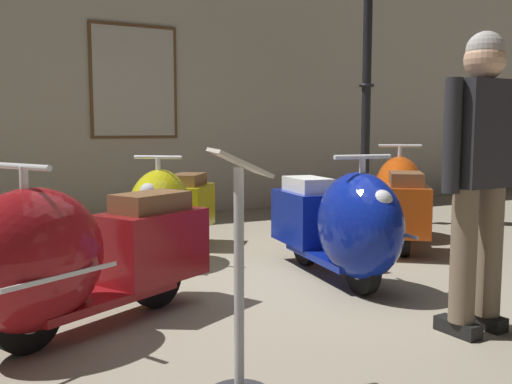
% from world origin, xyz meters
% --- Properties ---
extents(ground_plane, '(60.00, 60.00, 0.00)m').
position_xyz_m(ground_plane, '(0.00, 0.00, 0.00)').
color(ground_plane, gray).
extents(showroom_back_wall, '(18.00, 0.63, 3.68)m').
position_xyz_m(showroom_back_wall, '(-0.19, 4.06, 1.84)').
color(showroom_back_wall, '#ADA89E').
rests_on(showroom_back_wall, ground).
extents(scooter_0, '(1.65, 1.15, 0.99)m').
position_xyz_m(scooter_0, '(-1.41, -0.23, 0.45)').
color(scooter_0, black).
rests_on(scooter_0, ground).
extents(scooter_1, '(1.30, 1.49, 0.95)m').
position_xyz_m(scooter_1, '(-0.29, 1.39, 0.43)').
color(scooter_1, black).
rests_on(scooter_1, ground).
extents(scooter_2, '(0.67, 1.67, 0.99)m').
position_xyz_m(scooter_2, '(0.58, -0.01, 0.45)').
color(scooter_2, black).
rests_on(scooter_2, ground).
extents(scooter_3, '(1.38, 1.59, 1.01)m').
position_xyz_m(scooter_3, '(2.05, 0.99, 0.46)').
color(scooter_3, black).
rests_on(scooter_3, ground).
extents(lamppost, '(0.31, 0.31, 3.24)m').
position_xyz_m(lamppost, '(2.52, 2.17, 1.88)').
color(lamppost, black).
rests_on(lamppost, ground).
extents(visitor_0, '(0.57, 0.29, 1.70)m').
position_xyz_m(visitor_0, '(0.63, -1.24, 0.98)').
color(visitor_0, black).
rests_on(visitor_0, ground).
extents(info_stanchion, '(0.29, 0.36, 1.09)m').
position_xyz_m(info_stanchion, '(-0.92, -1.35, 0.45)').
color(info_stanchion, '#333338').
rests_on(info_stanchion, ground).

